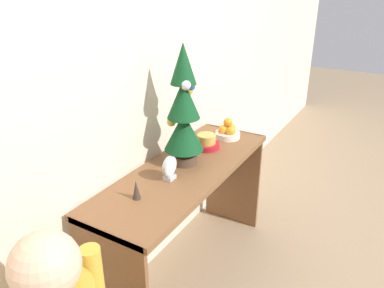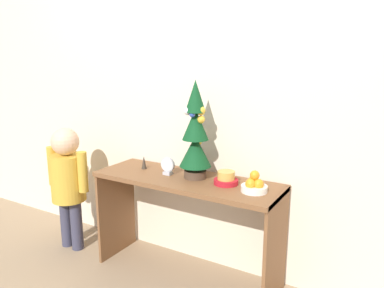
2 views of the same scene
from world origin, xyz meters
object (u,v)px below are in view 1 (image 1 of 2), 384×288
Objects in this scene: mini_tree at (184,111)px; singing_bowl at (206,142)px; figurine at (136,190)px; desk_clock at (170,168)px; fruit_bowl at (228,132)px.

mini_tree reaches higher than singing_bowl.
figurine is (-0.63, 0.01, 0.01)m from singing_bowl.
singing_bowl is at bearing -0.75° from figurine.
singing_bowl is 0.41m from desk_clock.
singing_bowl is at bearing -3.40° from mini_tree.
singing_bowl is at bearing 3.12° from desk_clock.
desk_clock is at bearing 178.30° from fruit_bowl.
mini_tree is at bearing 10.69° from desk_clock.
singing_bowl is (-0.20, 0.04, -0.01)m from fruit_bowl.
singing_bowl is 0.63m from figurine.
mini_tree is 4.10× the size of fruit_bowl.
singing_bowl is (0.22, -0.01, -0.25)m from mini_tree.
desk_clock is (-0.41, -0.02, 0.02)m from singing_bowl.
fruit_bowl is 1.27× the size of desk_clock.
fruit_bowl reaches higher than desk_clock.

